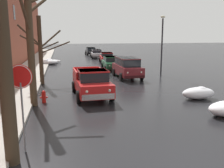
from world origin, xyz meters
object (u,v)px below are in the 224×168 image
Objects in this scene: fire_hydrant at (44,97)px; stop_sign_at_corner at (21,85)px; bare_tree_mid_block at (41,48)px; sedan_green_parked_kerbside_mid at (112,63)px; suv_maroon_parked_kerbside_close at (127,67)px; bare_tree_second_along_sidewalk at (31,38)px; sedan_black_at_far_intersection at (91,51)px; sedan_red_parked_far_down_block at (107,57)px; sedan_silver_queued_behind_truck at (97,54)px; street_lamp_post at (162,42)px; bare_tree_at_the_corner at (2,30)px; pickup_truck_red_approaching_near_lane at (91,83)px.

stop_sign_at_corner is at bearing -92.02° from fire_hydrant.
sedan_green_parked_kerbside_mid is (6.96, 6.97, -2.01)m from bare_tree_mid_block.
suv_maroon_parked_kerbside_close is 9.77m from fire_hydrant.
sedan_green_parked_kerbside_mid is 1.49× the size of stop_sign_at_corner.
bare_tree_second_along_sidewalk is 33.92m from sedan_black_at_far_intersection.
sedan_green_parked_kerbside_mid is at bearing 62.15° from bare_tree_second_along_sidewalk.
sedan_red_parked_far_down_block is at bearing 68.79° from bare_tree_second_along_sidewalk.
street_lamp_post reaches higher than sedan_silver_queued_behind_truck.
sedan_green_parked_kerbside_mid is at bearing 70.37° from bare_tree_at_the_corner.
pickup_truck_red_approaching_near_lane is 7.77m from stop_sign_at_corner.
pickup_truck_red_approaching_near_lane is 1.17× the size of sedan_black_at_far_intersection.
sedan_black_at_far_intersection is 0.78× the size of street_lamp_post.
bare_tree_second_along_sidewalk is 27.83m from sedan_silver_queued_behind_truck.
sedan_red_parked_far_down_block is at bearing 73.73° from stop_sign_at_corner.
sedan_red_parked_far_down_block is (7.55, 13.24, -2.01)m from bare_tree_mid_block.
bare_tree_mid_block is 1.04× the size of pickup_truck_red_approaching_near_lane.
bare_tree_second_along_sidewalk is 5.79m from stop_sign_at_corner.
street_lamp_post is (10.20, 7.51, 2.74)m from fire_hydrant.
bare_tree_second_along_sidewalk is 9.60× the size of fire_hydrant.
suv_maroon_parked_kerbside_close reaches higher than sedan_green_parked_kerbside_mid.
sedan_red_parked_far_down_block is at bearing -87.22° from sedan_silver_queued_behind_truck.
stop_sign_at_corner is (-6.76, -38.69, 1.51)m from sedan_black_at_far_intersection.
sedan_silver_queued_behind_truck is at bearing 70.68° from bare_tree_mid_block.
sedan_black_at_far_intersection reaches higher than fire_hydrant.
sedan_green_parked_kerbside_mid is 1.04× the size of sedan_silver_queued_behind_truck.
sedan_red_parked_far_down_block is 6.20× the size of fire_hydrant.
sedan_black_at_far_intersection is at bearing 90.51° from suv_maroon_parked_kerbside_close.
street_lamp_post is at bearing 53.48° from bare_tree_at_the_corner.
stop_sign_at_corner is at bearing -102.15° from sedan_silver_queued_behind_truck.
suv_maroon_parked_kerbside_close reaches higher than fire_hydrant.
fire_hydrant is (0.45, 6.88, -3.58)m from bare_tree_at_the_corner.
bare_tree_second_along_sidewalk is 3.35m from fire_hydrant.
sedan_green_parked_kerbside_mid is at bearing 45.03° from bare_tree_mid_block.
bare_tree_at_the_corner reaches higher than bare_tree_mid_block.
sedan_silver_queued_behind_truck is at bearing 75.57° from fire_hydrant.
bare_tree_second_along_sidewalk is 15.19m from sedan_green_parked_kerbside_mid.
bare_tree_mid_block is 1.25× the size of sedan_silver_queued_behind_truck.
sedan_green_parked_kerbside_mid is (3.68, 11.80, -0.13)m from pickup_truck_red_approaching_near_lane.
sedan_silver_queued_behind_truck is 27.09m from fire_hydrant.
bare_tree_at_the_corner is 15.93m from suv_maroon_parked_kerbside_close.
sedan_green_parked_kerbside_mid is at bearing 125.39° from street_lamp_post.
suv_maroon_parked_kerbside_close reaches higher than sedan_silver_queued_behind_truck.
pickup_truck_red_approaching_near_lane is at bearing -96.66° from sedan_black_at_far_intersection.
sedan_black_at_far_intersection is (6.98, 26.86, -2.01)m from bare_tree_mid_block.
sedan_red_parked_far_down_block is (4.26, 18.07, -0.13)m from pickup_truck_red_approaching_near_lane.
suv_maroon_parked_kerbside_close is 25.55m from sedan_black_at_far_intersection.
bare_tree_second_along_sidewalk is 6.27m from bare_tree_mid_block.
sedan_black_at_far_intersection is (-0.56, 13.62, -0.00)m from sedan_red_parked_far_down_block.
suv_maroon_parked_kerbside_close is 19.21m from sedan_silver_queued_behind_truck.
pickup_truck_red_approaching_near_lane is at bearing 22.88° from bare_tree_second_along_sidewalk.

